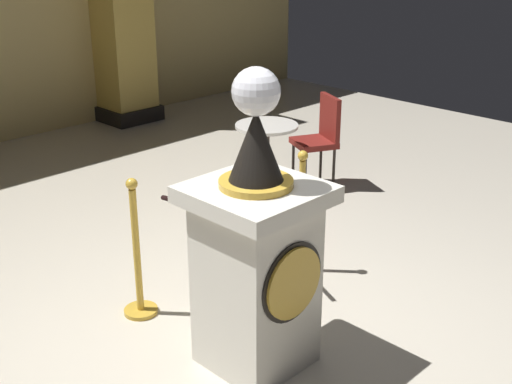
{
  "coord_description": "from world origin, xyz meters",
  "views": [
    {
      "loc": [
        -2.57,
        -2.72,
        2.56
      ],
      "look_at": [
        -0.05,
        -0.23,
        1.14
      ],
      "focal_mm": 46.87,
      "sensor_mm": 36.0,
      "label": 1
    }
  ],
  "objects_px": {
    "stanchion_near": "(301,230)",
    "stanchion_far": "(138,268)",
    "cafe_chair_red": "(321,133)",
    "cafe_table": "(267,151)",
    "pedestal_clock": "(257,256)"
  },
  "relations": [
    {
      "from": "stanchion_far",
      "to": "pedestal_clock",
      "type": "bearing_deg",
      "value": -79.4
    },
    {
      "from": "cafe_chair_red",
      "to": "pedestal_clock",
      "type": "bearing_deg",
      "value": -147.51
    },
    {
      "from": "pedestal_clock",
      "to": "stanchion_far",
      "type": "height_order",
      "value": "pedestal_clock"
    },
    {
      "from": "stanchion_near",
      "to": "cafe_chair_red",
      "type": "bearing_deg",
      "value": 35.09
    },
    {
      "from": "cafe_chair_red",
      "to": "cafe_table",
      "type": "bearing_deg",
      "value": 163.51
    },
    {
      "from": "pedestal_clock",
      "to": "cafe_chair_red",
      "type": "relative_size",
      "value": 1.94
    },
    {
      "from": "cafe_table",
      "to": "cafe_chair_red",
      "type": "height_order",
      "value": "cafe_chair_red"
    },
    {
      "from": "stanchion_near",
      "to": "stanchion_far",
      "type": "bearing_deg",
      "value": 163.11
    },
    {
      "from": "stanchion_far",
      "to": "cafe_chair_red",
      "type": "relative_size",
      "value": 1.06
    },
    {
      "from": "pedestal_clock",
      "to": "cafe_chair_red",
      "type": "distance_m",
      "value": 3.14
    },
    {
      "from": "pedestal_clock",
      "to": "stanchion_near",
      "type": "height_order",
      "value": "pedestal_clock"
    },
    {
      "from": "stanchion_near",
      "to": "stanchion_far",
      "type": "xyz_separation_m",
      "value": [
        -1.27,
        0.39,
        0.01
      ]
    },
    {
      "from": "stanchion_far",
      "to": "cafe_table",
      "type": "xyz_separation_m",
      "value": [
        2.21,
        0.89,
        0.13
      ]
    },
    {
      "from": "stanchion_near",
      "to": "cafe_chair_red",
      "type": "distance_m",
      "value": 1.92
    },
    {
      "from": "cafe_table",
      "to": "stanchion_far",
      "type": "bearing_deg",
      "value": -158.05
    }
  ]
}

